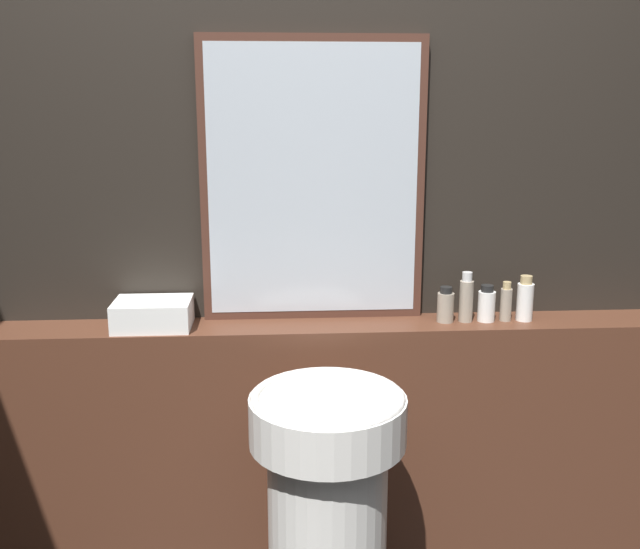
% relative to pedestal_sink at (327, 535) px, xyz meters
% --- Properties ---
extents(wall_back, '(8.00, 0.06, 2.50)m').
position_rel_pedestal_sink_xyz_m(wall_back, '(-0.03, 0.54, 0.75)').
color(wall_back, black).
rests_on(wall_back, ground_plane).
extents(vanity_counter, '(2.65, 0.20, 0.98)m').
position_rel_pedestal_sink_xyz_m(vanity_counter, '(-0.03, 0.41, -0.01)').
color(vanity_counter, '#512D1E').
rests_on(vanity_counter, ground_plane).
extents(pedestal_sink, '(0.42, 0.42, 0.92)m').
position_rel_pedestal_sink_xyz_m(pedestal_sink, '(0.00, 0.00, 0.00)').
color(pedestal_sink, white).
rests_on(pedestal_sink, ground_plane).
extents(mirror, '(0.71, 0.03, 0.89)m').
position_rel_pedestal_sink_xyz_m(mirror, '(-0.01, 0.49, 0.92)').
color(mirror, '#47281E').
rests_on(mirror, vanity_counter).
extents(towel_stack, '(0.24, 0.17, 0.09)m').
position_rel_pedestal_sink_xyz_m(towel_stack, '(-0.52, 0.41, 0.52)').
color(towel_stack, white).
rests_on(towel_stack, vanity_counter).
extents(shampoo_bottle, '(0.05, 0.05, 0.12)m').
position_rel_pedestal_sink_xyz_m(shampoo_bottle, '(0.41, 0.41, 0.53)').
color(shampoo_bottle, gray).
rests_on(shampoo_bottle, vanity_counter).
extents(conditioner_bottle, '(0.04, 0.04, 0.16)m').
position_rel_pedestal_sink_xyz_m(conditioner_bottle, '(0.47, 0.41, 0.55)').
color(conditioner_bottle, gray).
rests_on(conditioner_bottle, vanity_counter).
extents(lotion_bottle, '(0.06, 0.06, 0.12)m').
position_rel_pedestal_sink_xyz_m(lotion_bottle, '(0.54, 0.41, 0.53)').
color(lotion_bottle, white).
rests_on(lotion_bottle, vanity_counter).
extents(body_wash_bottle, '(0.04, 0.04, 0.13)m').
position_rel_pedestal_sink_xyz_m(body_wash_bottle, '(0.60, 0.41, 0.54)').
color(body_wash_bottle, gray).
rests_on(body_wash_bottle, vanity_counter).
extents(hand_soap_bottle, '(0.05, 0.05, 0.15)m').
position_rel_pedestal_sink_xyz_m(hand_soap_bottle, '(0.67, 0.41, 0.55)').
color(hand_soap_bottle, white).
rests_on(hand_soap_bottle, vanity_counter).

